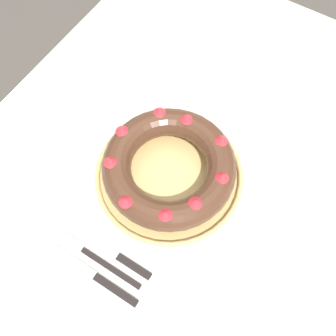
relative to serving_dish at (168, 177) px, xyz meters
name	(u,v)px	position (x,y,z in m)	size (l,w,h in m)	color
ground_plane	(170,256)	(0.00, -0.01, -0.79)	(8.00, 8.00, 0.00)	#4C4742
dining_table	(172,194)	(0.00, -0.01, -0.11)	(1.43, 1.02, 0.78)	silver
serving_dish	(168,177)	(0.00, 0.00, 0.00)	(0.35, 0.35, 0.03)	tan
bundt_cake	(168,168)	(0.00, 0.00, 0.05)	(0.31, 0.31, 0.08)	#4C2D1E
fork	(93,257)	(-0.25, 0.04, -0.01)	(0.02, 0.21, 0.01)	black
serving_knife	(97,277)	(-0.28, 0.01, -0.01)	(0.02, 0.24, 0.01)	black
cake_knife	(119,257)	(-0.22, -0.01, -0.01)	(0.02, 0.19, 0.01)	black
napkin	(222,92)	(0.30, 0.01, -0.01)	(0.17, 0.12, 0.00)	beige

